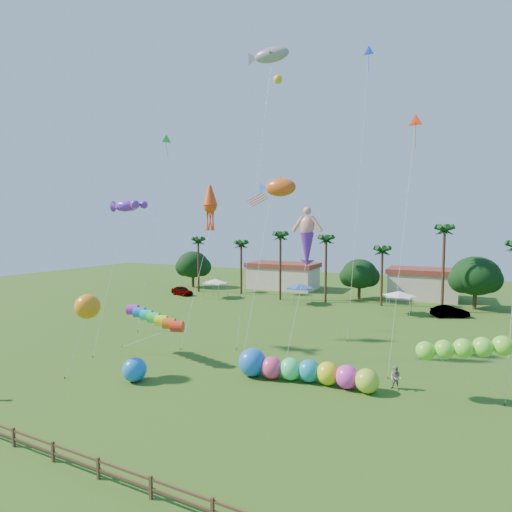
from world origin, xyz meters
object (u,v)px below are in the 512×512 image
at_px(car_a, 182,291).
at_px(spectator_b, 396,378).
at_px(car_b, 450,312).
at_px(blue_ball, 135,370).
at_px(caterpillar_inflatable, 300,370).

xyz_separation_m(car_a, spectator_b, (37.11, -25.48, 0.09)).
relative_size(car_b, blue_ball, 2.52).
xyz_separation_m(car_a, blue_ball, (19.76, -32.31, 0.14)).
bearing_deg(blue_ball, spectator_b, 21.49).
bearing_deg(blue_ball, car_b, 58.36).
bearing_deg(spectator_b, car_b, 99.38).
xyz_separation_m(caterpillar_inflatable, blue_ball, (-10.92, -5.22, -0.01)).
distance_m(caterpillar_inflatable, blue_ball, 12.10).
xyz_separation_m(car_b, caterpillar_inflatable, (-9.72, -28.28, 0.15)).
bearing_deg(spectator_b, blue_ball, -142.10).
distance_m(spectator_b, caterpillar_inflatable, 6.63).
bearing_deg(spectator_b, car_a, 161.93).
bearing_deg(car_b, car_a, 65.07).
bearing_deg(caterpillar_inflatable, spectator_b, 8.72).
relative_size(spectator_b, blue_ball, 0.94).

